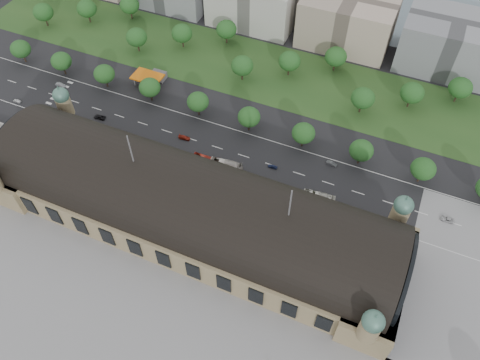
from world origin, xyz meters
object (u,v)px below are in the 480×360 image
at_px(parked_car_0, 86,130).
at_px(bus_east, 319,197).
at_px(parked_car_3, 103,143).
at_px(traffic_car_3, 184,138).
at_px(bus_west, 206,160).
at_px(traffic_car_0, 17,101).
at_px(traffic_car_4, 273,166).
at_px(parked_car_6, 140,149).
at_px(parked_car_2, 104,135).
at_px(traffic_car_2, 100,117).
at_px(petrol_station, 154,76).
at_px(traffic_car_1, 61,85).
at_px(traffic_car_5, 332,164).
at_px(parked_car_1, 101,142).
at_px(parked_car_5, 122,140).
at_px(traffic_car_6, 447,219).
at_px(bus_mid, 226,165).
at_px(parked_car_4, 122,145).

relative_size(parked_car_0, bus_east, 0.34).
distance_m(parked_car_3, bus_east, 92.04).
distance_m(traffic_car_3, bus_west, 16.70).
xyz_separation_m(traffic_car_0, traffic_car_4, (120.88, 9.37, -0.00)).
bearing_deg(parked_car_6, parked_car_2, -130.80).
height_order(traffic_car_2, bus_east, bus_east).
xyz_separation_m(petrol_station, traffic_car_1, (-38.46, -20.81, -2.15)).
bearing_deg(traffic_car_5, parked_car_3, 112.43).
bearing_deg(traffic_car_3, parked_car_1, 112.95).
xyz_separation_m(traffic_car_5, parked_car_6, (-74.94, -24.05, 0.07)).
height_order(traffic_car_0, traffic_car_5, traffic_car_5).
xyz_separation_m(parked_car_3, parked_car_5, (6.43, 4.00, 0.16)).
bearing_deg(traffic_car_3, petrol_station, 43.28).
distance_m(traffic_car_3, bus_east, 62.41).
distance_m(petrol_station, parked_car_0, 42.05).
bearing_deg(traffic_car_6, parked_car_0, -84.81).
bearing_deg(traffic_car_4, traffic_car_2, -88.60).
relative_size(traffic_car_3, parked_car_6, 0.91).
bearing_deg(traffic_car_0, parked_car_0, 86.86).
relative_size(petrol_station, bus_east, 1.11).
height_order(traffic_car_2, bus_mid, bus_mid).
bearing_deg(parked_car_5, traffic_car_2, -140.84).
distance_m(traffic_car_3, traffic_car_5, 62.28).
xyz_separation_m(parked_car_4, bus_mid, (44.64, 6.39, 1.08)).
xyz_separation_m(traffic_car_2, traffic_car_6, (148.15, 4.93, -0.04)).
relative_size(petrol_station, parked_car_6, 2.52).
height_order(petrol_station, parked_car_0, petrol_station).
height_order(parked_car_5, bus_west, bus_west).
bearing_deg(traffic_car_5, traffic_car_0, 104.20).
height_order(parked_car_0, parked_car_1, parked_car_1).
distance_m(parked_car_4, bus_west, 36.57).
xyz_separation_m(traffic_car_5, parked_car_3, (-91.26, -26.69, -0.10)).
relative_size(traffic_car_0, traffic_car_4, 1.00).
bearing_deg(parked_car_5, traffic_car_1, -136.95).
bearing_deg(parked_car_1, parked_car_2, 163.99).
distance_m(traffic_car_2, parked_car_5, 18.70).
distance_m(petrol_station, parked_car_6, 45.19).
xyz_separation_m(traffic_car_1, bus_mid, (92.38, -15.21, 1.07)).
xyz_separation_m(traffic_car_3, parked_car_4, (-21.72, -14.17, 0.05)).
relative_size(traffic_car_2, bus_east, 0.41).
distance_m(parked_car_2, bus_mid, 55.34).
bearing_deg(petrol_station, parked_car_1, -90.08).
relative_size(petrol_station, traffic_car_2, 2.70).
relative_size(petrol_station, traffic_car_1, 2.88).
bearing_deg(petrol_station, bus_mid, -33.74).
xyz_separation_m(parked_car_1, parked_car_6, (17.48, 2.65, 0.01)).
bearing_deg(traffic_car_3, parked_car_2, 106.11).
xyz_separation_m(parked_car_3, parked_car_6, (16.32, 2.65, 0.17)).
distance_m(traffic_car_2, traffic_car_4, 80.25).
bearing_deg(bus_mid, parked_car_2, 88.58).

